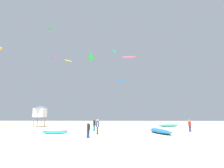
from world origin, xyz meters
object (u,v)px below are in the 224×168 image
(lifeguard_tower, at_px, (40,111))
(kite_aloft_4, at_px, (115,51))
(person_left, at_px, (190,125))
(kite_aloft_7, at_px, (51,28))
(person_foreground, at_px, (88,128))
(kite_aloft_8, at_px, (120,81))
(kite_aloft_6, at_px, (129,57))
(kite_aloft_1, at_px, (91,58))
(kite_aloft_0, at_px, (55,58))
(person_right, at_px, (97,125))
(kite_grounded_near, at_px, (55,132))
(kite_grounded_mid, at_px, (168,125))
(kite_aloft_5, at_px, (68,61))
(person_midground, at_px, (94,124))
(kite_grounded_far, at_px, (160,131))

(lifeguard_tower, height_order, kite_aloft_4, kite_aloft_4)
(person_left, xyz_separation_m, kite_aloft_7, (-28.59, 17.66, 25.33))
(person_foreground, height_order, kite_aloft_8, kite_aloft_8)
(person_left, xyz_separation_m, kite_aloft_6, (-6.39, 24.22, 19.03))
(kite_aloft_1, height_order, kite_aloft_4, kite_aloft_4)
(kite_aloft_0, bearing_deg, kite_aloft_4, 8.85)
(person_right, relative_size, kite_aloft_8, 0.61)
(lifeguard_tower, bearing_deg, kite_grounded_near, -57.00)
(kite_grounded_mid, relative_size, kite_aloft_0, 1.68)
(person_left, bearing_deg, kite_aloft_0, 56.88)
(kite_grounded_near, height_order, kite_grounded_mid, kite_grounded_mid)
(kite_grounded_mid, relative_size, kite_aloft_5, 1.84)
(person_midground, height_order, kite_aloft_0, kite_aloft_0)
(kite_grounded_far, bearing_deg, kite_aloft_8, 99.25)
(person_foreground, relative_size, lifeguard_tower, 0.38)
(kite_aloft_0, distance_m, kite_aloft_6, 21.82)
(kite_aloft_0, bearing_deg, kite_aloft_1, -23.94)
(person_foreground, distance_m, kite_grounded_far, 9.57)
(person_midground, height_order, person_left, person_midground)
(person_foreground, bearing_deg, person_right, 117.36)
(kite_grounded_far, relative_size, kite_aloft_8, 1.88)
(lifeguard_tower, distance_m, kite_aloft_0, 15.32)
(person_midground, distance_m, kite_aloft_8, 26.87)
(kite_aloft_7, bearing_deg, kite_aloft_1, -27.95)
(kite_aloft_4, relative_size, kite_aloft_7, 0.78)
(person_left, distance_m, person_right, 13.10)
(lifeguard_tower, bearing_deg, kite_aloft_4, 31.72)
(kite_grounded_near, relative_size, kite_aloft_0, 1.09)
(kite_aloft_5, bearing_deg, kite_aloft_4, -33.64)
(kite_aloft_5, bearing_deg, kite_grounded_far, -54.67)
(person_foreground, bearing_deg, kite_aloft_0, 157.32)
(kite_grounded_far, xyz_separation_m, kite_aloft_1, (-11.23, 13.28, 14.76))
(kite_grounded_near, height_order, kite_aloft_6, kite_aloft_6)
(kite_aloft_5, bearing_deg, person_right, -66.51)
(kite_aloft_4, relative_size, kite_aloft_8, 0.82)
(person_right, bearing_deg, kite_grounded_near, 163.49)
(person_left, height_order, kite_grounded_far, person_left)
(person_left, distance_m, kite_aloft_1, 23.98)
(person_left, height_order, kite_aloft_4, kite_aloft_4)
(kite_aloft_6, xyz_separation_m, kite_aloft_7, (-22.20, -6.56, 6.30))
(kite_aloft_4, bearing_deg, kite_aloft_8, 76.03)
(kite_grounded_near, distance_m, kite_aloft_6, 35.63)
(person_left, xyz_separation_m, kite_grounded_far, (-4.74, -2.32, -0.64))
(person_right, relative_size, kite_grounded_far, 0.32)
(kite_aloft_1, xyz_separation_m, kite_aloft_5, (-10.53, 17.43, 5.39))
(kite_aloft_0, xyz_separation_m, kite_aloft_8, (17.04, 8.89, -4.30))
(lifeguard_tower, bearing_deg, person_foreground, -51.51)
(kite_aloft_5, bearing_deg, person_foreground, -69.23)
(kite_aloft_7, height_order, kite_aloft_8, kite_aloft_7)
(kite_grounded_mid, relative_size, kite_grounded_far, 0.89)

